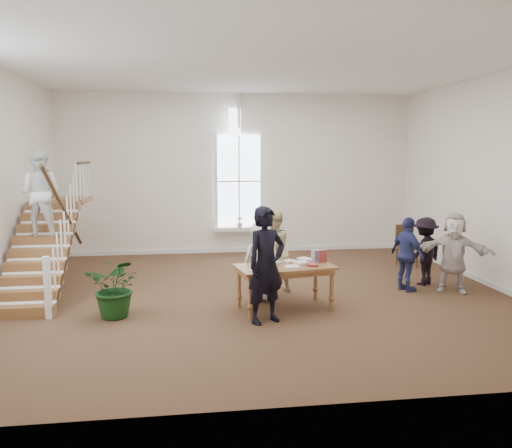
{
  "coord_description": "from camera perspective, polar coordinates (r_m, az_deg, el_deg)",
  "views": [
    {
      "loc": [
        -1.4,
        -9.7,
        2.85
      ],
      "look_at": [
        -0.05,
        0.4,
        1.4
      ],
      "focal_mm": 35.0,
      "sensor_mm": 36.0,
      "label": 1
    }
  ],
  "objects": [
    {
      "name": "ground",
      "position": [
        10.2,
        0.59,
        -8.1
      ],
      "size": [
        10.0,
        10.0,
        0.0
      ],
      "primitive_type": "plane",
      "color": "#43301A",
      "rests_on": "ground"
    },
    {
      "name": "room_shell",
      "position": [
        14.37,
        -1.91,
        -1.69
      ],
      "size": [
        10.49,
        10.0,
        10.0
      ],
      "color": "silver",
      "rests_on": "ground"
    },
    {
      "name": "staircase",
      "position": [
        10.92,
        -23.18,
        0.99
      ],
      "size": [
        1.1,
        4.1,
        2.92
      ],
      "color": "brown",
      "rests_on": "ground"
    },
    {
      "name": "library_table",
      "position": [
        9.13,
        3.28,
        -5.27
      ],
      "size": [
        1.88,
        1.19,
        0.88
      ],
      "rotation": [
        0.0,
        0.0,
        0.19
      ],
      "color": "brown",
      "rests_on": "ground"
    },
    {
      "name": "police_officer",
      "position": [
        8.37,
        1.17,
        -4.72
      ],
      "size": [
        0.86,
        0.75,
        1.98
      ],
      "primitive_type": "imported",
      "rotation": [
        0.0,
        0.0,
        0.46
      ],
      "color": "black",
      "rests_on": "ground"
    },
    {
      "name": "elderly_woman",
      "position": [
        9.64,
        0.62,
        -4.27
      ],
      "size": [
        0.86,
        0.66,
        1.56
      ],
      "primitive_type": "imported",
      "rotation": [
        0.0,
        0.0,
        3.37
      ],
      "color": "silver",
      "rests_on": "ground"
    },
    {
      "name": "person_yellow",
      "position": [
        10.15,
        1.89,
        -3.16
      ],
      "size": [
        1.06,
        1.01,
        1.73
      ],
      "primitive_type": "imported",
      "rotation": [
        0.0,
        0.0,
        3.71
      ],
      "color": "#CFBE81",
      "rests_on": "ground"
    },
    {
      "name": "woman_cluster_a",
      "position": [
        10.77,
        16.91,
        -3.35
      ],
      "size": [
        0.62,
        0.98,
        1.55
      ],
      "primitive_type": "imported",
      "rotation": [
        0.0,
        0.0,
        1.86
      ],
      "color": "navy",
      "rests_on": "ground"
    },
    {
      "name": "woman_cluster_b",
      "position": [
        11.43,
        18.72,
        -2.95
      ],
      "size": [
        1.1,
        0.94,
        1.48
      ],
      "primitive_type": "imported",
      "rotation": [
        0.0,
        0.0,
        3.64
      ],
      "color": "black",
      "rests_on": "ground"
    },
    {
      "name": "woman_cluster_c",
      "position": [
        10.99,
        21.64,
        -3.05
      ],
      "size": [
        1.59,
        1.15,
        1.66
      ],
      "primitive_type": "imported",
      "rotation": [
        0.0,
        0.0,
        5.8
      ],
      "color": "silver",
      "rests_on": "ground"
    },
    {
      "name": "floor_plant",
      "position": [
        9.06,
        -15.65,
        -6.94
      ],
      "size": [
        1.17,
        1.08,
        1.08
      ],
      "primitive_type": "imported",
      "rotation": [
        0.0,
        0.0,
        -0.28
      ],
      "color": "#113511",
      "rests_on": "ground"
    },
    {
      "name": "side_chair",
      "position": [
        13.17,
        16.74,
        -2.1
      ],
      "size": [
        0.46,
        0.46,
        1.05
      ],
      "rotation": [
        0.0,
        0.0,
        -0.01
      ],
      "color": "#38210F",
      "rests_on": "ground"
    }
  ]
}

